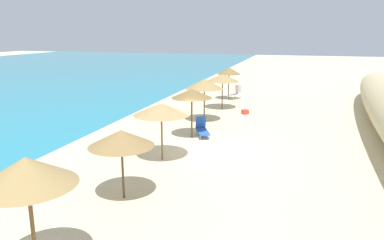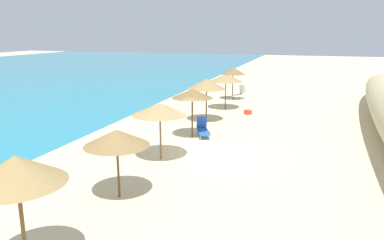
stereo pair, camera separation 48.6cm
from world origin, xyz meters
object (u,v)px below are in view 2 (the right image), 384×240
(beach_umbrella_2, at_px, (117,138))
(beach_umbrella_1, at_px, (16,170))
(lounge_chair_1, at_px, (240,93))
(beach_umbrella_4, at_px, (192,94))
(lounge_chair_0, at_px, (203,129))
(beach_umbrella_6, at_px, (226,78))
(beach_umbrella_3, at_px, (160,109))
(beach_umbrella_5, at_px, (207,84))
(cooler_box, at_px, (248,112))
(beach_umbrella_7, at_px, (233,71))

(beach_umbrella_2, bearing_deg, beach_umbrella_1, 178.91)
(lounge_chair_1, bearing_deg, beach_umbrella_4, 114.06)
(beach_umbrella_1, bearing_deg, lounge_chair_0, -2.96)
(beach_umbrella_1, xyz_separation_m, lounge_chair_1, (25.11, -0.41, -2.13))
(beach_umbrella_4, relative_size, beach_umbrella_6, 1.03)
(beach_umbrella_1, distance_m, beach_umbrella_6, 20.47)
(beach_umbrella_3, relative_size, beach_umbrella_5, 0.94)
(lounge_chair_0, bearing_deg, cooler_box, -127.10)
(beach_umbrella_6, height_order, lounge_chair_0, beach_umbrella_6)
(lounge_chair_0, bearing_deg, beach_umbrella_6, -110.54)
(beach_umbrella_3, height_order, beach_umbrella_6, beach_umbrella_6)
(beach_umbrella_1, height_order, beach_umbrella_5, beach_umbrella_1)
(beach_umbrella_5, xyz_separation_m, lounge_chair_0, (-3.38, -0.77, -2.04))
(cooler_box, bearing_deg, lounge_chair_0, 167.12)
(lounge_chair_1, bearing_deg, beach_umbrella_2, 114.15)
(beach_umbrella_1, distance_m, cooler_box, 19.45)
(beach_umbrella_6, bearing_deg, lounge_chair_1, -2.93)
(beach_umbrella_4, xyz_separation_m, lounge_chair_1, (12.73, -0.22, -1.96))
(beach_umbrella_4, relative_size, lounge_chair_1, 1.76)
(lounge_chair_0, bearing_deg, beach_umbrella_7, -110.31)
(beach_umbrella_3, xyz_separation_m, beach_umbrella_6, (11.94, -0.24, 0.02))
(beach_umbrella_3, bearing_deg, beach_umbrella_6, -1.15)
(beach_umbrella_4, xyz_separation_m, cooler_box, (6.80, -1.92, -2.29))
(beach_umbrella_4, relative_size, beach_umbrella_7, 0.97)
(beach_umbrella_5, distance_m, lounge_chair_1, 9.13)
(lounge_chair_1, bearing_deg, beach_umbrella_7, 70.66)
(beach_umbrella_7, bearing_deg, beach_umbrella_4, -178.45)
(beach_umbrella_6, relative_size, beach_umbrella_7, 0.94)
(beach_umbrella_1, xyz_separation_m, beach_umbrella_4, (12.37, -0.19, -0.17))
(beach_umbrella_7, bearing_deg, beach_umbrella_3, -179.75)
(beach_umbrella_2, xyz_separation_m, beach_umbrella_4, (7.99, -0.11, 0.27))
(beach_umbrella_3, xyz_separation_m, beach_umbrella_7, (16.02, 0.07, 0.14))
(beach_umbrella_4, bearing_deg, beach_umbrella_1, 179.12)
(beach_umbrella_4, distance_m, beach_umbrella_7, 12.18)
(beach_umbrella_5, relative_size, lounge_chair_0, 1.65)
(beach_umbrella_7, distance_m, lounge_chair_0, 11.93)
(beach_umbrella_2, distance_m, cooler_box, 15.06)
(beach_umbrella_1, relative_size, cooler_box, 7.05)
(lounge_chair_1, bearing_deg, beach_umbrella_6, 112.11)
(beach_umbrella_2, relative_size, lounge_chair_0, 1.47)
(beach_umbrella_1, relative_size, beach_umbrella_5, 1.07)
(beach_umbrella_2, height_order, lounge_chair_1, beach_umbrella_2)
(beach_umbrella_4, height_order, lounge_chair_0, beach_umbrella_4)
(beach_umbrella_3, bearing_deg, lounge_chair_0, -9.66)
(beach_umbrella_5, bearing_deg, beach_umbrella_6, -3.74)
(beach_umbrella_2, xyz_separation_m, beach_umbrella_5, (11.83, 0.19, 0.28))
(lounge_chair_0, xyz_separation_m, cooler_box, (6.35, -1.45, -0.25))
(lounge_chair_0, distance_m, lounge_chair_1, 12.29)
(beach_umbrella_6, bearing_deg, lounge_chair_0, -176.32)
(beach_umbrella_5, distance_m, beach_umbrella_7, 8.34)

